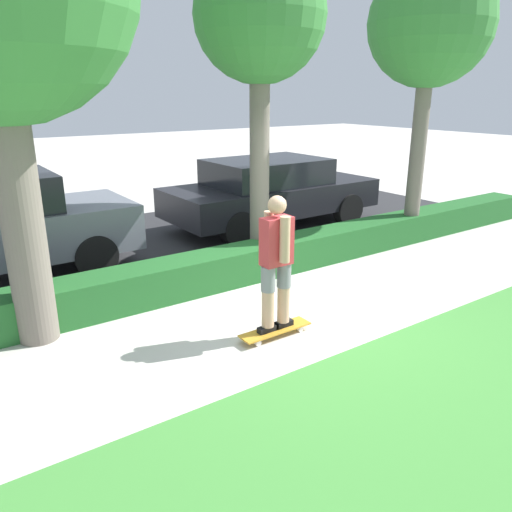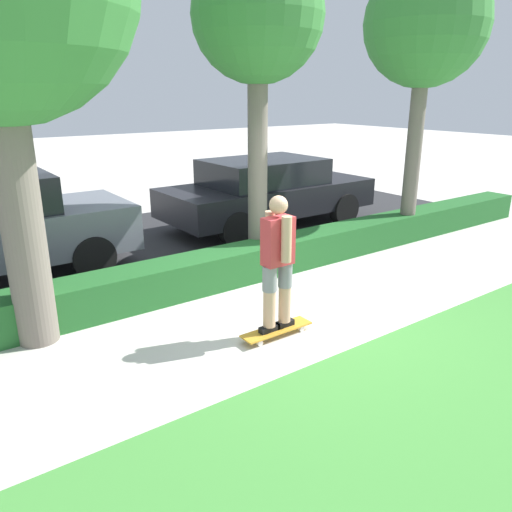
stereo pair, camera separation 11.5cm
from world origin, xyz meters
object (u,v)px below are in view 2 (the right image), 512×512
Objects in this scene: skater_person at (278,261)px; parked_car_middle at (267,191)px; skateboard at (277,330)px; tree_far at (426,27)px; tree_mid at (258,21)px.

parked_car_middle is (3.03, 4.24, -0.18)m from skater_person.
skateboard is 6.25m from tree_far.
tree_mid is 0.96× the size of tree_far.
parked_car_middle is at bearing 122.80° from tree_far.
skateboard is 4.47m from tree_mid.
skateboard is at bearing -120.59° from tree_mid.
skateboard is at bearing -159.24° from tree_far.
parked_car_middle reaches higher than skateboard.
tree_mid is at bearing 59.41° from skateboard.
tree_far reaches higher than parked_car_middle.
parked_car_middle is at bearing 49.87° from tree_mid.
tree_far reaches higher than tree_mid.
tree_far is at bearing -6.71° from tree_mid.
skateboard is 0.20× the size of parked_car_middle.
parked_car_middle is (-1.60, 2.48, -3.11)m from tree_far.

